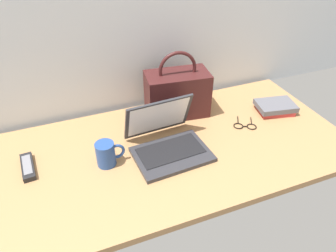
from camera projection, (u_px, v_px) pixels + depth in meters
name	position (u px, v px, depth m)	size (l,w,h in m)	color
desk	(169.00, 151.00, 1.38)	(1.60, 0.76, 0.03)	#A87A4C
laptop	(167.00, 141.00, 1.34)	(0.32, 0.31, 0.21)	#2D2D33
coffee_mug	(106.00, 153.00, 1.26)	(0.12, 0.08, 0.10)	#26478C
remote_control_near	(28.00, 167.00, 1.26)	(0.06, 0.16, 0.02)	black
eyeglasses	(245.00, 126.00, 1.50)	(0.13, 0.13, 0.01)	black
handbag	(177.00, 93.00, 1.53)	(0.32, 0.19, 0.33)	#3F1919
book_stack	(275.00, 107.00, 1.59)	(0.21, 0.16, 0.05)	#B23333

